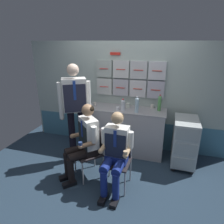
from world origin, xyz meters
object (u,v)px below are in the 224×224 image
at_px(sparkling_bottle_green, 160,103).
at_px(paper_cup_blue, 118,108).
at_px(service_trolley, 184,141).
at_px(folding_chair_left, 94,147).
at_px(crew_member_left, 84,139).
at_px(crew_member_standing, 75,105).
at_px(crew_member_right, 115,150).
at_px(folding_chair_right, 118,154).

bearing_deg(sparkling_bottle_green, paper_cup_blue, -166.86).
bearing_deg(service_trolley, folding_chair_left, -153.61).
height_order(folding_chair_left, sparkling_bottle_green, sparkling_bottle_green).
bearing_deg(service_trolley, crew_member_left, -151.88).
xyz_separation_m(service_trolley, crew_member_left, (-1.55, -0.83, 0.22)).
xyz_separation_m(crew_member_standing, paper_cup_blue, (0.65, 0.45, -0.15)).
distance_m(crew_member_left, paper_cup_blue, 0.97).
height_order(crew_member_left, sparkling_bottle_green, crew_member_left).
distance_m(crew_member_standing, paper_cup_blue, 0.80).
bearing_deg(sparkling_bottle_green, crew_member_left, -134.84).
bearing_deg(folding_chair_left, service_trolley, 26.39).
relative_size(crew_member_standing, paper_cup_blue, 26.07).
height_order(crew_member_left, crew_member_standing, crew_member_standing).
height_order(folding_chair_left, crew_member_right, crew_member_right).
bearing_deg(crew_member_standing, crew_member_right, -32.98).
bearing_deg(folding_chair_right, service_trolley, 39.00).
bearing_deg(service_trolley, crew_member_right, -135.93).
relative_size(crew_member_left, crew_member_right, 1.03).
xyz_separation_m(crew_member_left, crew_member_standing, (-0.35, 0.44, 0.41)).
distance_m(service_trolley, crew_member_right, 1.41).
xyz_separation_m(folding_chair_left, crew_member_standing, (-0.46, 0.33, 0.59)).
height_order(crew_member_left, crew_member_right, crew_member_left).
relative_size(service_trolley, folding_chair_right, 1.05).
bearing_deg(sparkling_bottle_green, folding_chair_left, -134.91).
bearing_deg(sparkling_bottle_green, crew_member_standing, -156.06).
distance_m(service_trolley, crew_member_left, 1.77).
bearing_deg(crew_member_left, service_trolley, 28.12).
bearing_deg(service_trolley, paper_cup_blue, 177.33).
height_order(service_trolley, crew_member_right, crew_member_right).
xyz_separation_m(crew_member_right, crew_member_standing, (-0.90, 0.58, 0.43)).
xyz_separation_m(crew_member_left, folding_chair_right, (0.55, 0.02, -0.18)).
bearing_deg(crew_member_right, sparkling_bottle_green, 67.11).
bearing_deg(folding_chair_left, folding_chair_right, -12.01).
bearing_deg(paper_cup_blue, crew_member_left, -108.79).
xyz_separation_m(folding_chair_right, paper_cup_blue, (-0.25, 0.87, 0.44)).
relative_size(crew_member_standing, sparkling_bottle_green, 5.85).
height_order(folding_chair_left, crew_member_left, crew_member_left).
relative_size(folding_chair_left, folding_chair_right, 1.00).
distance_m(crew_member_standing, sparkling_bottle_green, 1.54).
distance_m(folding_chair_left, paper_cup_blue, 0.91).
xyz_separation_m(crew_member_left, paper_cup_blue, (0.30, 0.89, 0.26)).
distance_m(service_trolley, sparkling_bottle_green, 0.80).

